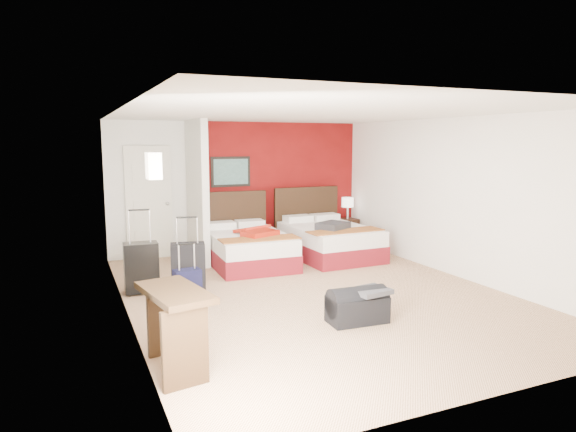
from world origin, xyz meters
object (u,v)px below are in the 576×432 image
bed_left (249,249)px  suitcase_black (141,269)px  duffel_bag (357,308)px  table_lamp (348,208)px  suitcase_charcoal (188,270)px  suitcase_navy (188,289)px  nightstand (347,231)px  desk (176,330)px  bed_right (330,242)px  red_suitcase_open (256,232)px

bed_left → suitcase_black: (-1.93, -0.99, 0.07)m
duffel_bag → table_lamp: bearing=64.4°
suitcase_charcoal → suitcase_navy: (-0.14, -0.58, -0.11)m
suitcase_charcoal → suitcase_black: bearing=166.1°
nightstand → desk: (-4.51, -4.60, 0.12)m
bed_right → table_lamp: size_ratio=4.29×
bed_left → nightstand: 2.71m
table_lamp → duffel_bag: size_ratio=0.64×
suitcase_black → table_lamp: bearing=26.3°
table_lamp → suitcase_charcoal: bearing=-149.8°
nightstand → desk: size_ratio=0.57×
table_lamp → suitcase_black: 4.89m
nightstand → suitcase_black: size_ratio=0.76×
nightstand → suitcase_navy: nightstand is taller
bed_right → suitcase_navy: bed_right is taller
bed_left → red_suitcase_open: size_ratio=2.33×
bed_left → duffel_bag: 3.22m
red_suitcase_open → nightstand: red_suitcase_open is taller
bed_left → suitcase_charcoal: (-1.34, -1.27, 0.07)m
desk → suitcase_black: bearing=78.8°
suitcase_black → desk: (-0.05, -2.64, 0.04)m
suitcase_charcoal → duffel_bag: (1.57, -1.94, -0.17)m
red_suitcase_open → duffel_bag: size_ratio=1.14×
nightstand → duffel_bag: 4.77m
bed_left → desk: (-1.98, -3.62, 0.11)m
nightstand → suitcase_black: (-4.46, -1.96, 0.08)m
desk → suitcase_navy: bearing=64.1°
bed_right → suitcase_navy: size_ratio=4.10×
duffel_bag → desk: size_ratio=0.74×
suitcase_black → suitcase_navy: suitcase_black is taller
bed_right → suitcase_charcoal: suitcase_charcoal is taller
nightstand → suitcase_black: 4.88m
suitcase_black → duffel_bag: (2.17, -2.22, -0.17)m
bed_right → bed_left: bearing=178.4°
bed_left → nightstand: (2.53, 0.98, -0.01)m
bed_left → red_suitcase_open: red_suitcase_open is taller
bed_left → desk: bearing=-116.1°
bed_right → nightstand: 1.36m
suitcase_navy → duffel_bag: size_ratio=0.67×
suitcase_charcoal → nightstand: bearing=41.5°
bed_right → suitcase_charcoal: size_ratio=2.77×
bed_left → suitcase_charcoal: size_ratio=2.65×
suitcase_black → bed_left: bearing=29.5°
nightstand → bed_left: bearing=-162.4°
red_suitcase_open → nightstand: size_ratio=1.49×
bed_left → nightstand: bearing=23.7°
suitcase_charcoal → suitcase_navy: 0.60m
red_suitcase_open → desk: desk is taller
nightstand → duffel_bag: (-2.30, -4.19, -0.09)m
table_lamp → nightstand: bearing=0.0°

